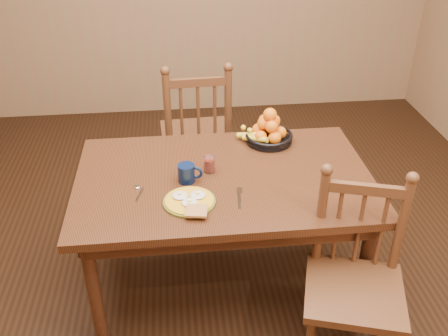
{
  "coord_description": "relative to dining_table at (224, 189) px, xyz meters",
  "views": [
    {
      "loc": [
        -0.24,
        -2.27,
        2.21
      ],
      "look_at": [
        0.0,
        0.0,
        0.8
      ],
      "focal_mm": 40.0,
      "sensor_mm": 36.0,
      "label": 1
    }
  ],
  "objects": [
    {
      "name": "juice_glass",
      "position": [
        -0.07,
        0.05,
        0.13
      ],
      "size": [
        0.06,
        0.06,
        0.09
      ],
      "color": "silver",
      "rests_on": "dining_table"
    },
    {
      "name": "room",
      "position": [
        0.0,
        0.0,
        0.68
      ],
      "size": [
        4.52,
        5.02,
        2.72
      ],
      "color": "black",
      "rests_on": "ground"
    },
    {
      "name": "coffee_mug",
      "position": [
        -0.2,
        -0.03,
        0.14
      ],
      "size": [
        0.13,
        0.09,
        0.1
      ],
      "color": "black",
      "rests_on": "dining_table"
    },
    {
      "name": "spoon",
      "position": [
        -0.46,
        -0.08,
        0.09
      ],
      "size": [
        0.05,
        0.16,
        0.01
      ],
      "rotation": [
        0.0,
        0.0,
        -0.26
      ],
      "color": "silver",
      "rests_on": "dining_table"
    },
    {
      "name": "breakfast_plate",
      "position": [
        -0.2,
        -0.23,
        0.1
      ],
      "size": [
        0.26,
        0.29,
        0.04
      ],
      "color": "#59601E",
      "rests_on": "dining_table"
    },
    {
      "name": "fork",
      "position": [
        0.06,
        -0.21,
        0.09
      ],
      "size": [
        0.04,
        0.18,
        0.0
      ],
      "rotation": [
        0.0,
        0.0,
        -0.1
      ],
      "color": "silver",
      "rests_on": "dining_table"
    },
    {
      "name": "fruit_bowl",
      "position": [
        0.31,
        0.36,
        0.15
      ],
      "size": [
        0.32,
        0.29,
        0.22
      ],
      "color": "black",
      "rests_on": "dining_table"
    },
    {
      "name": "chair_near",
      "position": [
        0.56,
        -0.61,
        -0.17
      ],
      "size": [
        0.56,
        0.55,
        1.01
      ],
      "rotation": [
        0.0,
        0.0,
        -0.29
      ],
      "color": "#462A15",
      "rests_on": "ground"
    },
    {
      "name": "dining_table",
      "position": [
        0.0,
        0.0,
        0.0
      ],
      "size": [
        1.6,
        1.0,
        0.75
      ],
      "color": "black",
      "rests_on": "ground"
    },
    {
      "name": "chair_far",
      "position": [
        -0.1,
        0.91,
        -0.14
      ],
      "size": [
        0.52,
        0.5,
        1.08
      ],
      "rotation": [
        0.0,
        0.0,
        3.19
      ],
      "color": "#462A15",
      "rests_on": "ground"
    }
  ]
}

